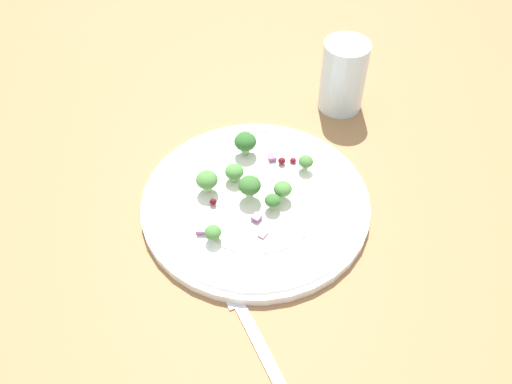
# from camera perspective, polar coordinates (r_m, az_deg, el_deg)

# --- Properties ---
(ground_plane) EXTENTS (1.80, 1.80, 0.02)m
(ground_plane) POSITION_cam_1_polar(r_m,az_deg,el_deg) (0.67, -1.24, -3.63)
(ground_plane) COLOR olive
(plate) EXTENTS (0.29, 0.29, 0.02)m
(plate) POSITION_cam_1_polar(r_m,az_deg,el_deg) (0.67, 0.00, -1.04)
(plate) COLOR white
(plate) RESTS_ON ground_plane
(dressing_pool) EXTENTS (0.17, 0.17, 0.00)m
(dressing_pool) POSITION_cam_1_polar(r_m,az_deg,el_deg) (0.67, 0.00, -0.80)
(dressing_pool) COLOR white
(dressing_pool) RESTS_ON plate
(broccoli_floret_0) EXTENTS (0.02, 0.02, 0.02)m
(broccoli_floret_0) POSITION_cam_1_polar(r_m,az_deg,el_deg) (0.70, 5.30, 3.21)
(broccoli_floret_0) COLOR #9EC684
(broccoli_floret_0) RESTS_ON plate
(broccoli_floret_1) EXTENTS (0.02, 0.02, 0.02)m
(broccoli_floret_1) POSITION_cam_1_polar(r_m,az_deg,el_deg) (0.66, 2.85, 0.30)
(broccoli_floret_1) COLOR #9EC684
(broccoli_floret_1) RESTS_ON plate
(broccoli_floret_2) EXTENTS (0.02, 0.02, 0.02)m
(broccoli_floret_2) POSITION_cam_1_polar(r_m,az_deg,el_deg) (0.68, -2.31, 2.13)
(broccoli_floret_2) COLOR #9EC684
(broccoli_floret_2) RESTS_ON plate
(broccoli_floret_3) EXTENTS (0.03, 0.03, 0.03)m
(broccoli_floret_3) POSITION_cam_1_polar(r_m,az_deg,el_deg) (0.65, -0.68, 0.67)
(broccoli_floret_3) COLOR #9EC684
(broccoli_floret_3) RESTS_ON plate
(broccoli_floret_4) EXTENTS (0.03, 0.03, 0.03)m
(broccoli_floret_4) POSITION_cam_1_polar(r_m,az_deg,el_deg) (0.66, -5.23, 1.26)
(broccoli_floret_4) COLOR #9EC684
(broccoli_floret_4) RESTS_ON plate
(broccoli_floret_5) EXTENTS (0.02, 0.02, 0.02)m
(broccoli_floret_5) POSITION_cam_1_polar(r_m,az_deg,el_deg) (0.62, -4.58, -4.32)
(broccoli_floret_5) COLOR #8EB77A
(broccoli_floret_5) RESTS_ON plate
(broccoli_floret_6) EXTENTS (0.02, 0.02, 0.02)m
(broccoli_floret_6) POSITION_cam_1_polar(r_m,az_deg,el_deg) (0.65, 1.76, -0.93)
(broccoli_floret_6) COLOR #9EC684
(broccoli_floret_6) RESTS_ON plate
(broccoli_floret_7) EXTENTS (0.03, 0.03, 0.03)m
(broccoli_floret_7) POSITION_cam_1_polar(r_m,az_deg,el_deg) (0.71, -1.14, 5.32)
(broccoli_floret_7) COLOR #8EB77A
(broccoli_floret_7) RESTS_ON plate
(cranberry_0) EXTENTS (0.01, 0.01, 0.01)m
(cranberry_0) POSITION_cam_1_polar(r_m,az_deg,el_deg) (0.71, 3.95, 3.35)
(cranberry_0) COLOR maroon
(cranberry_0) RESTS_ON plate
(cranberry_1) EXTENTS (0.01, 0.01, 0.01)m
(cranberry_1) POSITION_cam_1_polar(r_m,az_deg,el_deg) (0.66, -4.56, -1.04)
(cranberry_1) COLOR #4C0A14
(cranberry_1) RESTS_ON plate
(cranberry_2) EXTENTS (0.01, 0.01, 0.01)m
(cranberry_2) POSITION_cam_1_polar(r_m,az_deg,el_deg) (0.71, 2.91, 3.26)
(cranberry_2) COLOR maroon
(cranberry_2) RESTS_ON plate
(onion_bit_0) EXTENTS (0.01, 0.01, 0.00)m
(onion_bit_0) POSITION_cam_1_polar(r_m,az_deg,el_deg) (0.63, 0.72, -4.54)
(onion_bit_0) COLOR #A35B93
(onion_bit_0) RESTS_ON plate
(onion_bit_1) EXTENTS (0.02, 0.02, 0.01)m
(onion_bit_1) POSITION_cam_1_polar(r_m,az_deg,el_deg) (0.64, -5.81, -3.91)
(onion_bit_1) COLOR #934C84
(onion_bit_1) RESTS_ON plate
(onion_bit_2) EXTENTS (0.02, 0.02, 0.01)m
(onion_bit_2) POSITION_cam_1_polar(r_m,az_deg,el_deg) (0.71, 1.72, 3.75)
(onion_bit_2) COLOR #A35B93
(onion_bit_2) RESTS_ON plate
(onion_bit_3) EXTENTS (0.01, 0.01, 0.00)m
(onion_bit_3) POSITION_cam_1_polar(r_m,az_deg,el_deg) (0.64, -0.10, -2.90)
(onion_bit_3) COLOR #843D75
(onion_bit_3) RESTS_ON plate
(fork) EXTENTS (0.16, 0.12, 0.01)m
(fork) POSITION_cam_1_polar(r_m,az_deg,el_deg) (0.58, 0.18, -15.47)
(fork) COLOR silver
(fork) RESTS_ON ground_plane
(water_glass) EXTENTS (0.07, 0.07, 0.11)m
(water_glass) POSITION_cam_1_polar(r_m,az_deg,el_deg) (0.80, 9.23, 12.04)
(water_glass) COLOR silver
(water_glass) RESTS_ON ground_plane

